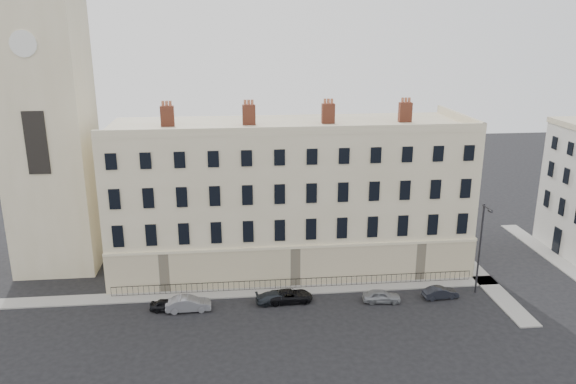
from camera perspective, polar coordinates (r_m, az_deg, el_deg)
name	(u,v)px	position (r m, az deg, el deg)	size (l,w,h in m)	color
ground	(370,313)	(51.68, 8.31, -12.03)	(160.00, 160.00, 0.00)	black
terrace	(289,195)	(58.65, 0.11, -0.33)	(36.22, 12.22, 17.00)	beige
church_tower	(43,88)	(60.82, -23.59, 9.66)	(8.00, 8.13, 44.00)	beige
pavement_terrace	(255,292)	(54.70, -3.37, -10.08)	(48.00, 2.00, 0.12)	gray
pavement_east_return	(472,268)	(62.55, 18.22, -7.37)	(2.00, 24.00, 0.12)	gray
pavement_adjacent	(552,257)	(68.72, 25.23, -5.96)	(2.00, 20.00, 0.12)	gray
railings	(296,283)	(55.12, 0.81, -9.26)	(35.00, 0.04, 0.96)	black
car_a	(168,305)	(52.35, -12.13, -11.18)	(1.26, 3.13, 1.07)	black
car_b	(188,304)	(51.96, -10.09, -11.12)	(1.40, 4.03, 1.33)	slate
car_c	(276,298)	(52.49, -1.24, -10.69)	(1.52, 3.73, 1.08)	#20252B
car_d	(290,296)	(52.74, 0.23, -10.50)	(1.91, 4.13, 1.15)	black
car_e	(381,296)	(53.36, 9.47, -10.39)	(1.41, 3.50, 1.19)	gray
car_f	(440,293)	(55.24, 15.21, -9.84)	(1.17, 3.35, 1.10)	black
streetlamp	(481,245)	(55.46, 18.98, -5.10)	(0.38, 1.93, 8.93)	#2D2C31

